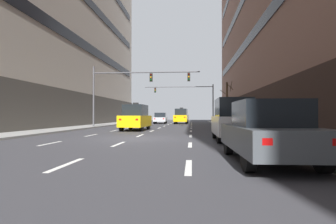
{
  "coord_description": "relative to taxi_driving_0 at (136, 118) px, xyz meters",
  "views": [
    {
      "loc": [
        3.28,
        -14.73,
        1.3
      ],
      "look_at": [
        0.73,
        13.56,
        1.63
      ],
      "focal_mm": 28.59,
      "sensor_mm": 36.0,
      "label": 1
    }
  ],
  "objects": [
    {
      "name": "lane_stripe_l3_s2",
      "position": [
        4.7,
        -15.67,
        -1.08
      ],
      "size": [
        0.16,
        2.0,
        0.01
      ],
      "primitive_type": "cube",
      "color": "silver",
      "rests_on": "ground"
    },
    {
      "name": "lane_stripe_l1_s9",
      "position": [
        -1.69,
        19.33,
        -1.08
      ],
      "size": [
        0.16,
        2.0,
        0.01
      ],
      "primitive_type": "cube",
      "color": "silver",
      "rests_on": "ground"
    },
    {
      "name": "lane_stripe_l1_s7",
      "position": [
        -1.69,
        9.33,
        -1.08
      ],
      "size": [
        0.16,
        2.0,
        0.01
      ],
      "primitive_type": "cube",
      "color": "silver",
      "rests_on": "ground"
    },
    {
      "name": "lane_stripe_l2_s5",
      "position": [
        1.5,
        -0.67,
        -1.08
      ],
      "size": [
        0.16,
        2.0,
        0.01
      ],
      "primitive_type": "cube",
      "color": "silver",
      "rests_on": "ground"
    },
    {
      "name": "lane_stripe_l2_s7",
      "position": [
        1.5,
        9.33,
        -1.08
      ],
      "size": [
        0.16,
        2.0,
        0.01
      ],
      "primitive_type": "cube",
      "color": "silver",
      "rests_on": "ground"
    },
    {
      "name": "lane_stripe_l3_s3",
      "position": [
        4.7,
        -10.67,
        -1.08
      ],
      "size": [
        0.16,
        2.0,
        0.01
      ],
      "primitive_type": "cube",
      "color": "silver",
      "rests_on": "ground"
    },
    {
      "name": "taxi_driving_2",
      "position": [
        3.18,
        17.78,
        0.03
      ],
      "size": [
        2.17,
        4.73,
        2.44
      ],
      "color": "black",
      "rests_on": "ground"
    },
    {
      "name": "taxi_driving_0",
      "position": [
        0.0,
        0.0,
        0.0
      ],
      "size": [
        2.05,
        4.57,
        2.36
      ],
      "color": "black",
      "rests_on": "ground"
    },
    {
      "name": "sidewalk_right",
      "position": [
        9.35,
        -7.67,
        -1.02
      ],
      "size": [
        2.93,
        80.0,
        0.14
      ],
      "primitive_type": "cube",
      "color": "gray",
      "rests_on": "ground"
    },
    {
      "name": "car_parked_1",
      "position": [
        6.84,
        -8.67,
        -0.02
      ],
      "size": [
        1.85,
        4.41,
        2.14
      ],
      "color": "black",
      "rests_on": "ground"
    },
    {
      "name": "lane_stripe_l3_s8",
      "position": [
        4.7,
        14.33,
        -1.08
      ],
      "size": [
        0.16,
        2.0,
        0.01
      ],
      "primitive_type": "cube",
      "color": "silver",
      "rests_on": "ground"
    },
    {
      "name": "lane_stripe_l3_s9",
      "position": [
        4.7,
        19.33,
        -1.08
      ],
      "size": [
        0.16,
        2.0,
        0.01
      ],
      "primitive_type": "cube",
      "color": "silver",
      "rests_on": "ground"
    },
    {
      "name": "car_parked_0",
      "position": [
        6.84,
        -14.84,
        -0.25
      ],
      "size": [
        2.01,
        4.56,
        1.69
      ],
      "color": "black",
      "rests_on": "ground"
    },
    {
      "name": "lane_stripe_l1_s5",
      "position": [
        -1.69,
        -0.67,
        -1.08
      ],
      "size": [
        0.16,
        2.0,
        0.01
      ],
      "primitive_type": "cube",
      "color": "silver",
      "rests_on": "ground"
    },
    {
      "name": "lane_stripe_l1_s6",
      "position": [
        -1.69,
        4.33,
        -1.08
      ],
      "size": [
        0.16,
        2.0,
        0.01
      ],
      "primitive_type": "cube",
      "color": "silver",
      "rests_on": "ground"
    },
    {
      "name": "lane_stripe_l3_s4",
      "position": [
        4.7,
        -5.67,
        -1.08
      ],
      "size": [
        0.16,
        2.0,
        0.01
      ],
      "primitive_type": "cube",
      "color": "silver",
      "rests_on": "ground"
    },
    {
      "name": "lane_stripe_l1_s3",
      "position": [
        -1.69,
        -10.67,
        -1.08
      ],
      "size": [
        0.16,
        2.0,
        0.01
      ],
      "primitive_type": "cube",
      "color": "silver",
      "rests_on": "ground"
    },
    {
      "name": "lane_stripe_l1_s10",
      "position": [
        -1.69,
        24.33,
        -1.08
      ],
      "size": [
        0.16,
        2.0,
        0.01
      ],
      "primitive_type": "cube",
      "color": "silver",
      "rests_on": "ground"
    },
    {
      "name": "traffic_signal_0",
      "position": [
        -1.34,
        4.17,
        3.42
      ],
      "size": [
        10.92,
        0.35,
        6.14
      ],
      "color": "#4C4C51",
      "rests_on": "sidewalk_left"
    },
    {
      "name": "lane_stripe_l3_s5",
      "position": [
        4.7,
        -0.67,
        -1.08
      ],
      "size": [
        0.16,
        2.0,
        0.01
      ],
      "primitive_type": "cube",
      "color": "silver",
      "rests_on": "ground"
    },
    {
      "name": "car_driving_1",
      "position": [
        -0.06,
        18.34,
        -0.27
      ],
      "size": [
        1.99,
        4.49,
        1.66
      ],
      "color": "black",
      "rests_on": "ground"
    },
    {
      "name": "lane_stripe_l2_s2",
      "position": [
        1.5,
        -15.67,
        -1.08
      ],
      "size": [
        0.16,
        2.0,
        0.01
      ],
      "primitive_type": "cube",
      "color": "silver",
      "rests_on": "ground"
    },
    {
      "name": "lane_stripe_l2_s4",
      "position": [
        1.5,
        -5.67,
        -1.08
      ],
      "size": [
        0.16,
        2.0,
        0.01
      ],
      "primitive_type": "cube",
      "color": "silver",
      "rests_on": "ground"
    },
    {
      "name": "ground_plane",
      "position": [
        1.5,
        -7.67,
        -1.09
      ],
      "size": [
        120.0,
        120.0,
        0.0
      ],
      "primitive_type": "plane",
      "color": "#38383D"
    },
    {
      "name": "lane_stripe_l2_s3",
      "position": [
        1.5,
        -10.67,
        -1.08
      ],
      "size": [
        0.16,
        2.0,
        0.01
      ],
      "primitive_type": "cube",
      "color": "silver",
      "rests_on": "ground"
    },
    {
      "name": "pedestrian_0",
      "position": [
        8.71,
        -7.16,
        -0.03
      ],
      "size": [
        0.44,
        0.36,
        1.6
      ],
      "color": "black",
      "rests_on": "sidewalk_right"
    },
    {
      "name": "lane_stripe_l3_s6",
      "position": [
        4.7,
        4.33,
        -1.08
      ],
      "size": [
        0.16,
        2.0,
        0.01
      ],
      "primitive_type": "cube",
      "color": "silver",
      "rests_on": "ground"
    },
    {
      "name": "street_tree_0",
      "position": [
        9.07,
        10.89,
        1.79
      ],
      "size": [
        1.57,
        1.36,
        5.27
      ],
      "color": "#4C3823",
      "rests_on": "sidewalk_right"
    },
    {
      "name": "sidewalk_left",
      "position": [
        -6.35,
        -7.67,
        -1.02
      ],
      "size": [
        2.93,
        80.0,
        0.14
      ],
      "primitive_type": "cube",
      "color": "gray",
      "rests_on": "ground"
    },
    {
      "name": "lane_stripe_l1_s4",
      "position": [
        -1.69,
        -5.67,
        -1.08
      ],
      "size": [
        0.16,
        2.0,
        0.01
      ],
      "primitive_type": "cube",
      "color": "silver",
      "rests_on": "ground"
    },
    {
      "name": "lane_stripe_l2_s9",
      "position": [
        1.5,
        19.33,
        -1.08
      ],
      "size": [
        0.16,
        2.0,
        0.01
      ],
      "primitive_type": "cube",
      "color": "silver",
      "rests_on": "ground"
    },
    {
      "name": "lane_stripe_l2_s6",
      "position": [
        1.5,
        4.33,
        -1.08
      ],
      "size": [
        0.16,
        2.0,
        0.01
      ],
      "primitive_type": "cube",
      "color": "silver",
      "rests_on": "ground"
    },
    {
      "name": "traffic_signal_1",
      "position": [
        4.56,
        22.8,
        3.63
      ],
      "size": [
        11.6,
        0.35,
        6.33
      ],
      "color": "#4C4C51",
      "rests_on": "sidewalk_right"
    },
    {
      "name": "lane_stripe_l2_s8",
      "position": [
        1.5,
        14.33,
        -1.08
      ],
      "size": [
        0.16,
        2.0,
        0.01
      ],
      "primitive_type": "cube",
      "color": "silver",
      "rests_on": "ground"
    },
    {
      "name": "lane_stripe_l3_s10",
      "position": [
        4.7,
        24.33,
        -1.08
      ],
      "size": [
        0.16,
        2.0,
        0.01
      ],
      "primitive_type": "cube",
      "color": "silver",
      "rests_on": "ground"
    },
    {
      "name": "lane_stripe_l1_s8",
      "position": [
        -1.69,
        14.33,
        -1.08
      ],
      "size": [
        0.16,
        2.0,
        0.01
      ],
      "primitive_type": "cube",
      "color": "silver",
      "rests_on": "ground"
    },
    {
      "name": "lane_stripe_l2_s10",
      "position": [
        1.5,
        24.33,
        -1.08
      ],
      "size": [
        0.16,
        2.0,
        0.01
      ],
      "primitive_type": "cube",
      "color": "silver",
      "rests_on": "ground"
    },
    {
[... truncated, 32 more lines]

